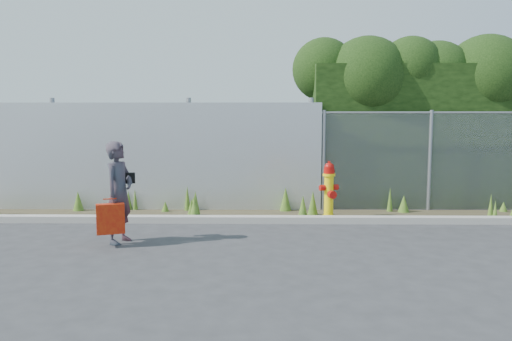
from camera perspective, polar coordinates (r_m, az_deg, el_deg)
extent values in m
plane|color=#333335|center=(7.36, 2.20, -8.96)|extent=(80.00, 80.00, 0.00)
cube|color=#A59F95|center=(9.10, 1.93, -5.62)|extent=(16.00, 0.22, 0.12)
cube|color=#3F3624|center=(9.70, 1.87, -5.21)|extent=(16.00, 1.20, 0.01)
cone|color=#3D631D|center=(9.74, -7.39, -4.26)|extent=(0.17, 0.17, 0.33)
cone|color=#3D631D|center=(9.35, -7.04, -4.29)|extent=(0.21, 0.21, 0.45)
cone|color=#3D631D|center=(9.50, -6.92, -3.93)|extent=(0.20, 0.20, 0.52)
cone|color=#3D631D|center=(10.22, -10.33, -4.12)|extent=(0.16, 0.16, 0.22)
cone|color=#3D631D|center=(10.75, -19.66, -3.37)|extent=(0.22, 0.22, 0.41)
cone|color=#3D631D|center=(10.19, 25.65, -4.21)|extent=(0.10, 0.10, 0.38)
cone|color=#3D631D|center=(10.50, 25.25, -3.68)|extent=(0.11, 0.11, 0.46)
cone|color=#3D631D|center=(10.40, 15.06, -3.29)|extent=(0.12, 0.12, 0.49)
cone|color=#3D631D|center=(10.35, -7.09, -3.55)|extent=(0.22, 0.22, 0.36)
cone|color=#3D631D|center=(9.41, 5.38, -4.24)|extent=(0.20, 0.20, 0.45)
cone|color=#3D631D|center=(10.25, -7.85, -3.20)|extent=(0.13, 0.13, 0.52)
cone|color=#3D631D|center=(9.71, 6.51, -3.80)|extent=(0.21, 0.21, 0.49)
cone|color=#3D631D|center=(10.57, -14.35, -3.39)|extent=(0.14, 0.14, 0.39)
cone|color=#3D631D|center=(11.22, 26.43, -3.78)|extent=(0.16, 0.16, 0.21)
cone|color=#3D631D|center=(10.14, 3.39, -3.35)|extent=(0.24, 0.24, 0.49)
cone|color=#3D631D|center=(10.52, -13.65, -3.31)|extent=(0.10, 0.10, 0.43)
cone|color=#3D631D|center=(10.40, 16.53, -3.72)|extent=(0.23, 0.23, 0.35)
cube|color=#B8BABF|center=(10.59, -16.04, 1.51)|extent=(8.50, 0.08, 2.20)
cylinder|color=gray|center=(11.13, -22.05, 1.77)|extent=(0.10, 0.10, 2.30)
cylinder|color=gray|center=(10.37, -7.63, 1.87)|extent=(0.10, 0.10, 2.30)
cylinder|color=gray|center=(10.30, 6.27, 1.86)|extent=(0.10, 0.10, 2.30)
cube|color=gray|center=(11.07, 24.40, 0.87)|extent=(6.50, 0.03, 2.00)
cylinder|color=gray|center=(11.03, 24.64, 6.04)|extent=(6.50, 0.04, 0.04)
cylinder|color=gray|center=(10.22, 7.72, 1.11)|extent=(0.07, 0.07, 2.05)
cylinder|color=gray|center=(10.69, 19.24, 1.04)|extent=(0.07, 0.07, 2.05)
cube|color=black|center=(12.08, 23.92, 3.67)|extent=(7.30, 1.60, 3.00)
sphere|color=black|center=(11.33, 7.76, 11.37)|extent=(1.39, 1.39, 1.39)
sphere|color=black|center=(11.23, 12.58, 10.19)|extent=(1.82, 1.82, 1.82)
sphere|color=black|center=(11.43, 17.24, 11.06)|extent=(1.38, 1.38, 1.38)
sphere|color=black|center=(11.73, 19.91, 10.08)|extent=(1.53, 1.53, 1.53)
sphere|color=black|center=(12.08, 24.77, 9.62)|extent=(1.85, 1.85, 1.85)
cylinder|color=yellow|center=(9.54, 8.27, -5.32)|extent=(0.27, 0.27, 0.06)
cylinder|color=yellow|center=(9.47, 8.31, -3.06)|extent=(0.17, 0.17, 0.82)
cylinder|color=yellow|center=(9.41, 8.35, -0.48)|extent=(0.23, 0.23, 0.05)
cylinder|color=#B20F0A|center=(9.41, 8.36, -0.07)|extent=(0.20, 0.20, 0.10)
sphere|color=#B20F0A|center=(9.40, 8.36, 0.34)|extent=(0.18, 0.18, 0.18)
cylinder|color=#B20F0A|center=(9.39, 8.37, 0.92)|extent=(0.05, 0.05, 0.05)
cylinder|color=#B20F0A|center=(9.43, 7.51, -1.93)|extent=(0.10, 0.11, 0.11)
cylinder|color=#B20F0A|center=(9.46, 9.14, -1.93)|extent=(0.10, 0.11, 0.11)
cylinder|color=#B20F0A|center=(9.33, 8.42, -2.75)|extent=(0.14, 0.12, 0.14)
imported|color=#0E505E|center=(7.86, -15.38, -2.43)|extent=(0.53, 0.65, 1.55)
cube|color=#A81109|center=(7.69, -16.30, -5.31)|extent=(0.40, 0.15, 0.45)
cylinder|color=#A81109|center=(7.64, -16.37, -3.13)|extent=(0.19, 0.02, 0.02)
cube|color=black|center=(8.03, -14.45, -0.84)|extent=(0.22, 0.09, 0.17)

